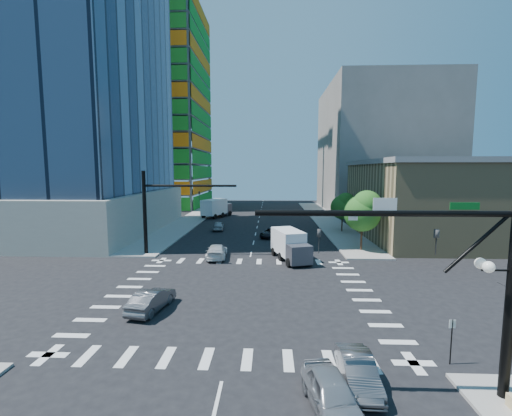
{
  "coord_description": "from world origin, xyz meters",
  "views": [
    {
      "loc": [
        2.08,
        -24.76,
        9.21
      ],
      "look_at": [
        0.73,
        8.0,
        5.57
      ],
      "focal_mm": 24.0,
      "sensor_mm": 36.0,
      "label": 1
    }
  ],
  "objects": [
    {
      "name": "tree_north",
      "position": [
        12.93,
        25.9,
        3.99
      ],
      "size": [
        3.54,
        3.52,
        5.78
      ],
      "color": "#382316",
      "rests_on": "sidewalk_ne"
    },
    {
      "name": "car_sb_mid",
      "position": [
        -5.81,
        26.93,
        0.67
      ],
      "size": [
        1.9,
        4.07,
        1.35
      ],
      "primitive_type": "imported",
      "rotation": [
        0.0,
        0.0,
        3.22
      ],
      "color": "#A0A3A7",
      "rests_on": "ground"
    },
    {
      "name": "box_truck_far",
      "position": [
        -8.28,
        41.74,
        1.58
      ],
      "size": [
        5.4,
        7.41,
        3.58
      ],
      "rotation": [
        0.0,
        0.0,
        2.73
      ],
      "color": "black",
      "rests_on": "ground"
    },
    {
      "name": "no_parking_sign",
      "position": [
        10.7,
        -9.0,
        1.38
      ],
      "size": [
        0.3,
        0.06,
        2.2
      ],
      "color": "black",
      "rests_on": "ground"
    },
    {
      "name": "tree_south",
      "position": [
        12.63,
        13.9,
        4.69
      ],
      "size": [
        4.16,
        4.16,
        6.82
      ],
      "color": "#382316",
      "rests_on": "sidewalk_ne"
    },
    {
      "name": "sidewalk_nw",
      "position": [
        -12.5,
        40.0,
        0.07
      ],
      "size": [
        5.0,
        60.0,
        0.15
      ],
      "primitive_type": "cube",
      "color": "#9C9994",
      "rests_on": "ground"
    },
    {
      "name": "bg_building_ne",
      "position": [
        27.0,
        55.0,
        14.0
      ],
      "size": [
        24.0,
        30.0,
        28.0
      ],
      "primitive_type": "cube",
      "color": "slate",
      "rests_on": "ground"
    },
    {
      "name": "car_nb_right",
      "position": [
        5.89,
        -10.79,
        0.64
      ],
      "size": [
        1.39,
        3.88,
        1.28
      ],
      "primitive_type": "imported",
      "rotation": [
        0.0,
        0.0,
        -0.01
      ],
      "color": "#505155",
      "rests_on": "ground"
    },
    {
      "name": "commercial_building",
      "position": [
        25.0,
        22.0,
        5.31
      ],
      "size": [
        20.5,
        22.5,
        10.6
      ],
      "color": "#A0885D",
      "rests_on": "ground"
    },
    {
      "name": "ground",
      "position": [
        0.0,
        0.0,
        0.0
      ],
      "size": [
        160.0,
        160.0,
        0.0
      ],
      "primitive_type": "plane",
      "color": "black",
      "rests_on": "ground"
    },
    {
      "name": "box_truck_near",
      "position": [
        4.26,
        9.54,
        1.34
      ],
      "size": [
        4.06,
        6.23,
        3.02
      ],
      "rotation": [
        0.0,
        0.0,
        0.3
      ],
      "color": "black",
      "rests_on": "ground"
    },
    {
      "name": "signal_mast_nw",
      "position": [
        -10.0,
        11.5,
        5.49
      ],
      "size": [
        10.2,
        0.4,
        9.0
      ],
      "color": "black",
      "rests_on": "sidewalk_nw"
    },
    {
      "name": "car_sb_cross",
      "position": [
        -5.7,
        -3.35,
        0.71
      ],
      "size": [
        2.2,
        4.48,
        1.41
      ],
      "primitive_type": "imported",
      "rotation": [
        0.0,
        0.0,
        2.97
      ],
      "color": "#4F5155",
      "rests_on": "ground"
    },
    {
      "name": "car_nb_far",
      "position": [
        2.2,
        21.79,
        0.63
      ],
      "size": [
        3.41,
        4.99,
        1.27
      ],
      "primitive_type": "imported",
      "rotation": [
        0.0,
        0.0,
        -0.31
      ],
      "color": "black",
      "rests_on": "ground"
    },
    {
      "name": "construction_building",
      "position": [
        -27.41,
        61.93,
        24.61
      ],
      "size": [
        25.16,
        34.5,
        70.6
      ],
      "color": "slate",
      "rests_on": "ground"
    },
    {
      "name": "car_sb_near",
      "position": [
        -3.5,
        10.31,
        0.72
      ],
      "size": [
        2.3,
        5.04,
        1.43
      ],
      "primitive_type": "imported",
      "rotation": [
        0.0,
        0.0,
        3.2
      ],
      "color": "white",
      "rests_on": "ground"
    },
    {
      "name": "sidewalk_ne",
      "position": [
        12.5,
        40.0,
        0.07
      ],
      "size": [
        5.0,
        60.0,
        0.15
      ],
      "primitive_type": "cube",
      "color": "#9C9994",
      "rests_on": "ground"
    },
    {
      "name": "car_nb_near",
      "position": [
        4.47,
        -12.51,
        0.71
      ],
      "size": [
        2.31,
        4.36,
        1.41
      ],
      "primitive_type": "imported",
      "rotation": [
        0.0,
        0.0,
        0.16
      ],
      "color": "#97999E",
      "rests_on": "ground"
    },
    {
      "name": "road_markings",
      "position": [
        0.0,
        0.0,
        0.01
      ],
      "size": [
        20.0,
        20.0,
        0.01
      ],
      "primitive_type": "cube",
      "color": "silver",
      "rests_on": "ground"
    },
    {
      "name": "signal_mast_se",
      "position": [
        10.6,
        -11.5,
        5.01
      ],
      "size": [
        10.51,
        2.48,
        9.0
      ],
      "color": "black",
      "rests_on": "sidewalk_se"
    }
  ]
}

